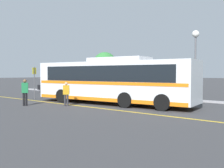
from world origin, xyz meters
The scene contains 11 objects.
ground_plane centered at (0.00, 0.00, 0.00)m, with size 220.00×220.00×0.00m, color #38383A.
lane_strip_0 centered at (0.60, -2.52, 0.00)m, with size 0.20×32.00×0.01m, color gold.
curb_strip centered at (0.60, 5.15, 0.07)m, with size 40.00×0.36×0.15m, color #99999E.
transit_bus centered at (0.61, -0.32, 1.72)m, with size 12.50×3.96×3.30m.
parked_car_0 centered at (-10.94, 3.70, 0.67)m, with size 4.90×2.13×1.29m.
parked_car_1 centered at (-5.55, 3.54, 0.71)m, with size 4.12×2.07×1.42m.
pedestrian_0 centered at (-3.34, -4.82, 1.03)m, with size 0.43×0.47×1.80m.
pedestrian_1 centered at (-1.07, -3.12, 0.91)m, with size 0.45×0.45×1.61m.
bus_stop_sign centered at (-6.89, -1.73, 1.72)m, with size 0.08×0.40×2.75m.
street_lamp centered at (4.15, 5.88, 4.37)m, with size 0.57×0.57×5.64m.
tree_0 centered at (-8.22, 8.83, 3.30)m, with size 2.83×2.83×4.74m.
Camera 1 is at (12.59, -14.59, 2.21)m, focal length 42.00 mm.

